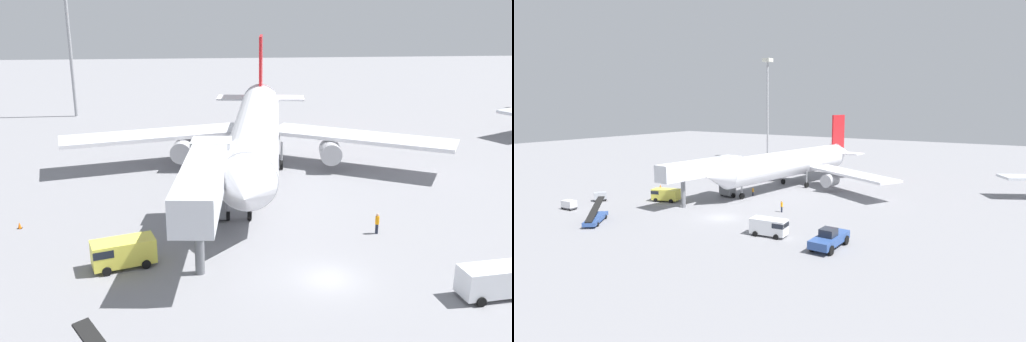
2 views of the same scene
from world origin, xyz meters
TOP-DOWN VIEW (x-y plane):
  - ground_plane at (0.00, 0.00)m, footprint 300.00×300.00m
  - airplane_at_gate at (-3.06, 26.41)m, footprint 45.54×45.57m
  - jet_bridge at (-8.70, 6.63)m, footprint 4.76×16.76m
  - service_van_mid_left at (10.59, -3.31)m, footprint 4.88×2.64m
  - service_van_far_left at (-14.98, 3.12)m, footprint 5.02×3.35m
  - ground_crew_worker_foreground at (-4.69, 14.67)m, footprint 0.43×0.43m
  - ground_crew_worker_midground at (5.72, 7.58)m, footprint 0.49×0.49m
  - safety_cone_alpha at (-24.97, 11.16)m, footprint 0.38×0.38m

SIDE VIEW (x-z plane):
  - ground_plane at x=0.00m, z-range 0.00..0.00m
  - safety_cone_alpha at x=-24.97m, z-range 0.00..0.57m
  - ground_crew_worker_foreground at x=-4.69m, z-range 0.05..1.65m
  - ground_crew_worker_midground at x=5.72m, z-range 0.05..1.87m
  - service_van_far_left at x=-14.98m, z-range 0.15..2.29m
  - service_van_mid_left at x=10.59m, z-range 0.15..2.37m
  - airplane_at_gate at x=-3.06m, z-range -2.24..11.87m
  - jet_bridge at x=-8.70m, z-range 1.80..9.14m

